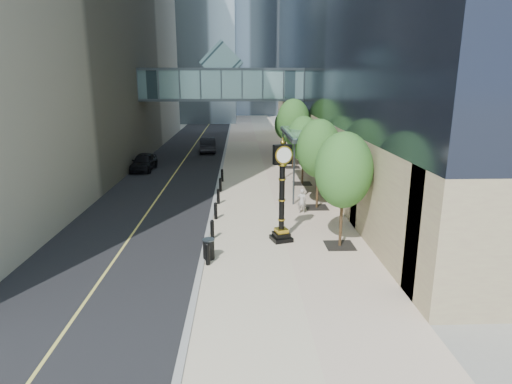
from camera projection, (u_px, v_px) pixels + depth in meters
ground at (271, 275)px, 17.94m from camera, size 320.00×320.00×0.00m
road at (197, 142)px, 56.36m from camera, size 8.00×180.00×0.02m
sidewalk at (257, 142)px, 56.64m from camera, size 8.00×180.00×0.06m
curb at (227, 142)px, 56.50m from camera, size 0.25×180.00×0.07m
skywalk at (222, 82)px, 42.95m from camera, size 17.00×4.20×5.80m
entrance_canopy at (306, 134)px, 30.54m from camera, size 3.00×8.00×4.38m
bollard_row at (217, 204)px, 26.42m from camera, size 0.20×16.20×0.90m
street_trees at (304, 136)px, 32.23m from camera, size 3.05×28.55×6.27m
street_clock at (282, 198)px, 21.09m from camera, size 1.19×1.19×5.09m
trash_bin at (209, 250)px, 19.30m from camera, size 0.64×0.64×0.90m
pedestrian at (302, 201)px, 25.94m from camera, size 0.63×0.50×1.52m
car_near at (144, 162)px, 38.57m from camera, size 1.91×4.55×1.54m
car_far at (207, 145)px, 48.57m from camera, size 2.23×5.10×1.63m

